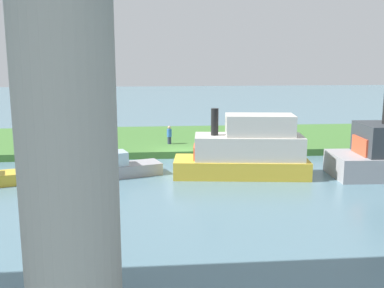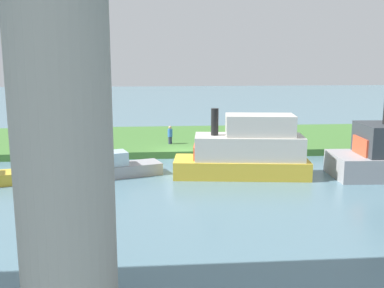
{
  "view_description": "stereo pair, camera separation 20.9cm",
  "coord_description": "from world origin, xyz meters",
  "px_view_note": "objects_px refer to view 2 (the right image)",
  "views": [
    {
      "loc": [
        2.28,
        31.34,
        7.09
      ],
      "look_at": [
        -0.14,
        5.0,
        2.0
      ],
      "focal_mm": 42.66,
      "sensor_mm": 36.0,
      "label": 1
    },
    {
      "loc": [
        2.08,
        31.36,
        7.09
      ],
      "look_at": [
        -0.14,
        5.0,
        2.0
      ],
      "focal_mm": 42.66,
      "sensor_mm": 36.0,
      "label": 2
    }
  ],
  "objects_px": {
    "mooring_post": "(240,139)",
    "person_on_bank": "(170,135)",
    "riverboat_paddlewheel": "(120,167)",
    "bridge_pylon": "(62,135)",
    "motorboat_red": "(246,151)"
  },
  "relations": [
    {
      "from": "motorboat_red",
      "to": "riverboat_paddlewheel",
      "type": "relative_size",
      "value": 1.7
    },
    {
      "from": "mooring_post",
      "to": "person_on_bank",
      "type": "bearing_deg",
      "value": -15.65
    },
    {
      "from": "mooring_post",
      "to": "bridge_pylon",
      "type": "bearing_deg",
      "value": 67.69
    },
    {
      "from": "person_on_bank",
      "to": "motorboat_red",
      "type": "relative_size",
      "value": 0.17
    },
    {
      "from": "person_on_bank",
      "to": "mooring_post",
      "type": "distance_m",
      "value": 5.34
    },
    {
      "from": "mooring_post",
      "to": "riverboat_paddlewheel",
      "type": "xyz_separation_m",
      "value": [
        8.42,
        5.98,
        -0.49
      ]
    },
    {
      "from": "bridge_pylon",
      "to": "riverboat_paddlewheel",
      "type": "bearing_deg",
      "value": -91.03
    },
    {
      "from": "person_on_bank",
      "to": "riverboat_paddlewheel",
      "type": "relative_size",
      "value": 0.29
    },
    {
      "from": "mooring_post",
      "to": "motorboat_red",
      "type": "xyz_separation_m",
      "value": [
        0.9,
        6.65,
        0.48
      ]
    },
    {
      "from": "riverboat_paddlewheel",
      "to": "motorboat_red",
      "type": "bearing_deg",
      "value": 174.84
    },
    {
      "from": "person_on_bank",
      "to": "motorboat_red",
      "type": "distance_m",
      "value": 9.14
    },
    {
      "from": "motorboat_red",
      "to": "riverboat_paddlewheel",
      "type": "distance_m",
      "value": 7.61
    },
    {
      "from": "mooring_post",
      "to": "motorboat_red",
      "type": "bearing_deg",
      "value": 82.28
    },
    {
      "from": "mooring_post",
      "to": "riverboat_paddlewheel",
      "type": "distance_m",
      "value": 10.33
    },
    {
      "from": "riverboat_paddlewheel",
      "to": "mooring_post",
      "type": "bearing_deg",
      "value": -144.63
    }
  ]
}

